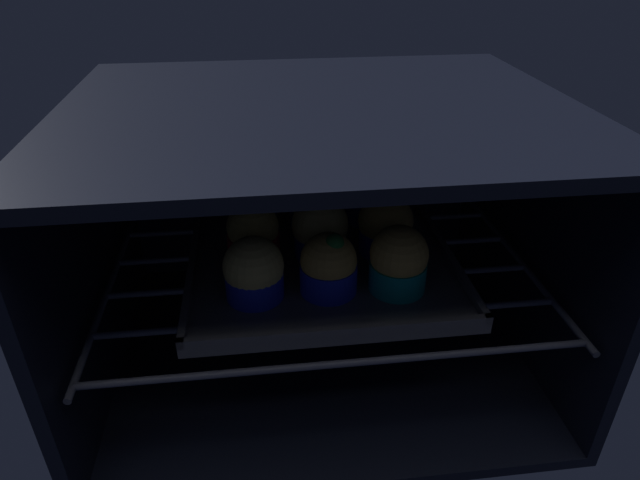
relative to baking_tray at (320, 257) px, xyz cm
name	(u,v)px	position (x,y,z in cm)	size (l,w,h in cm)	color
oven_cavity	(317,228)	(0.00, 3.97, 2.32)	(59.00, 47.00, 37.00)	black
oven_rack	(320,265)	(0.00, -0.27, -1.08)	(54.80, 42.00, 0.80)	#444756
baking_tray	(320,257)	(0.00, 0.00, 0.00)	(33.90, 33.90, 2.20)	#4C4C51
muffin_row0_col0	(254,272)	(-8.69, -8.33, 3.87)	(7.06, 7.06, 7.62)	#1928B7
muffin_row0_col1	(329,266)	(0.03, -8.26, 3.93)	(6.80, 6.80, 8.05)	#1928B7
muffin_row0_col2	(398,261)	(8.19, -8.80, 4.28)	(6.89, 6.89, 8.20)	#0C8C84
muffin_row1_col0	(253,234)	(-8.62, 0.17, 4.12)	(6.80, 6.80, 7.94)	red
muffin_row1_col1	(323,229)	(0.34, -0.08, 4.28)	(7.36, 7.36, 8.21)	#1928B7
muffin_row1_col2	(385,226)	(8.59, -0.21, 4.25)	(7.21, 7.21, 8.12)	#1928B7
muffin_row2_col0	(252,201)	(-8.63, 8.96, 4.39)	(7.02, 7.02, 8.90)	#1928B7
muffin_row2_col1	(315,201)	(0.39, 8.64, 4.09)	(7.43, 7.43, 8.04)	#1928B7
muffin_row2_col2	(369,194)	(8.22, 8.84, 4.56)	(7.34, 7.34, 9.01)	#1928B7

